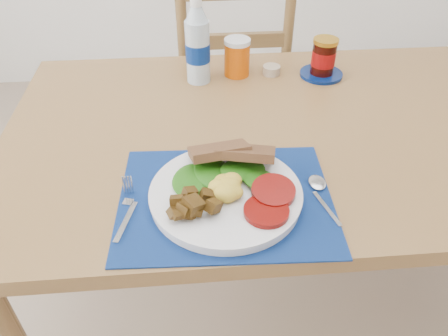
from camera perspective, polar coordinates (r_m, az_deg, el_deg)
The scene contains 10 objects.
table at distance 1.20m, azimuth 6.23°, elevation 2.20°, with size 1.40×0.90×0.75m.
chair_far at distance 1.82m, azimuth 1.01°, elevation 13.23°, with size 0.44×0.42×1.19m.
placemat at distance 0.92m, azimuth 0.21°, elevation -4.07°, with size 0.45×0.35×0.00m, color black.
breakfast_plate at distance 0.90m, azimuth -0.15°, elevation -3.18°, with size 0.32×0.32×0.08m.
fork at distance 0.92m, azimuth -12.51°, elevation -5.25°, with size 0.04×0.16×0.00m.
spoon at distance 0.96m, azimuth 12.45°, elevation -3.01°, with size 0.04×0.16×0.00m.
water_bottle at distance 1.32m, azimuth -3.46°, elevation 15.53°, with size 0.07×0.07×0.25m.
juice_glass at distance 1.38m, azimuth 1.71°, elevation 14.14°, with size 0.08×0.08×0.11m, color #D15005.
ramekin at distance 1.41m, azimuth 6.21°, elevation 12.60°, with size 0.05×0.05×0.03m, color tan.
jam_on_saucer at distance 1.41m, azimuth 12.83°, elevation 13.61°, with size 0.13×0.13×0.12m.
Camera 1 is at (-0.21, -0.75, 1.38)m, focal length 35.00 mm.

